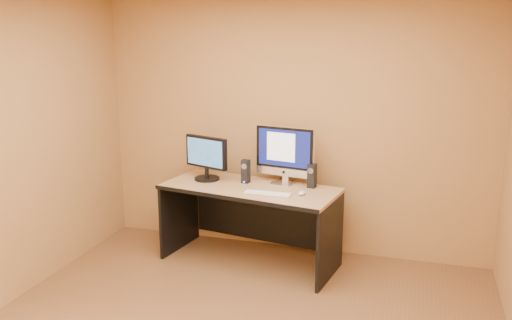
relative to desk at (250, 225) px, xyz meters
The scene contains 10 objects.
walls 1.77m from the desk, 78.67° to the right, with size 4.00×4.00×2.60m, color #9B6D3E, non-canonical shape.
desk is the anchor object (origin of this frame).
imac 0.76m from the desk, 33.47° to the left, with size 0.60×0.22×0.58m, color silver, non-canonical shape.
second_monitor 0.79m from the desk, 166.05° to the left, with size 0.51×0.25×0.44m, color black, non-canonical shape.
speaker_left 0.53m from the desk, 122.19° to the left, with size 0.07×0.08×0.23m, color black, non-canonical shape.
speaker_right 0.78m from the desk, 14.75° to the left, with size 0.07×0.08×0.23m, color black, non-canonical shape.
keyboard 0.50m from the desk, 40.31° to the right, with size 0.45×0.12×0.02m, color silver.
mouse 0.68m from the desk, 10.93° to the right, with size 0.06×0.11×0.04m, color silver.
cable_a 0.59m from the desk, 35.05° to the left, with size 0.01×0.01×0.23m, color black.
cable_b 0.52m from the desk, 54.29° to the left, with size 0.01×0.01×0.19m, color black.
Camera 1 is at (1.22, -3.29, 2.26)m, focal length 38.00 mm.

